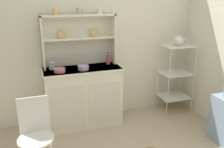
% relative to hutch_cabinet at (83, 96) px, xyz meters
% --- Properties ---
extents(wall_back, '(3.84, 0.05, 2.50)m').
position_rel_hutch_cabinet_xyz_m(wall_back, '(0.20, 0.26, 0.81)').
color(wall_back, silver).
rests_on(wall_back, ground).
extents(hutch_cabinet, '(1.08, 0.45, 0.86)m').
position_rel_hutch_cabinet_xyz_m(hutch_cabinet, '(0.00, 0.00, 0.00)').
color(hutch_cabinet, silver).
rests_on(hutch_cabinet, ground).
extents(hutch_shelf_unit, '(1.01, 0.18, 0.71)m').
position_rel_hutch_cabinet_xyz_m(hutch_shelf_unit, '(0.00, 0.16, 0.84)').
color(hutch_shelf_unit, silver).
rests_on(hutch_shelf_unit, hutch_cabinet).
extents(bakers_rack, '(0.47, 0.36, 1.09)m').
position_rel_hutch_cabinet_xyz_m(bakers_rack, '(1.49, -0.03, 0.23)').
color(bakers_rack, silver).
rests_on(bakers_rack, ground).
extents(wire_chair, '(0.36, 0.36, 0.85)m').
position_rel_hutch_cabinet_xyz_m(wire_chair, '(-0.68, -0.86, 0.07)').
color(wire_chair, white).
rests_on(wire_chair, ground).
extents(cup_gold_0, '(0.09, 0.07, 0.08)m').
position_rel_hutch_cabinet_xyz_m(cup_gold_0, '(-0.30, 0.12, 1.17)').
color(cup_gold_0, '#DBB760').
rests_on(cup_gold_0, hutch_shelf_unit).
extents(cup_sage_1, '(0.09, 0.07, 0.09)m').
position_rel_hutch_cabinet_xyz_m(cup_sage_1, '(0.01, 0.12, 1.18)').
color(cup_sage_1, '#9EB78E').
rests_on(cup_sage_1, hutch_shelf_unit).
extents(cup_cream_2, '(0.09, 0.08, 0.09)m').
position_rel_hutch_cabinet_xyz_m(cup_cream_2, '(0.30, 0.12, 1.18)').
color(cup_cream_2, silver).
rests_on(cup_cream_2, hutch_shelf_unit).
extents(bowl_mixing_large, '(0.15, 0.15, 0.05)m').
position_rel_hutch_cabinet_xyz_m(bowl_mixing_large, '(-0.32, -0.07, 0.44)').
color(bowl_mixing_large, '#D17A84').
rests_on(bowl_mixing_large, hutch_cabinet).
extents(bowl_floral_medium, '(0.15, 0.15, 0.06)m').
position_rel_hutch_cabinet_xyz_m(bowl_floral_medium, '(0.00, -0.07, 0.45)').
color(bowl_floral_medium, '#B79ECC').
rests_on(bowl_floral_medium, hutch_cabinet).
extents(jam_bottle, '(0.05, 0.05, 0.18)m').
position_rel_hutch_cabinet_xyz_m(jam_bottle, '(0.40, 0.09, 0.49)').
color(jam_bottle, '#B74C47').
rests_on(jam_bottle, hutch_cabinet).
extents(utensil_jar, '(0.08, 0.08, 0.24)m').
position_rel_hutch_cabinet_xyz_m(utensil_jar, '(-0.40, 0.08, 0.48)').
color(utensil_jar, '#B2B7C6').
rests_on(utensil_jar, hutch_cabinet).
extents(porcelain_teapot, '(0.24, 0.15, 0.17)m').
position_rel_hutch_cabinet_xyz_m(porcelain_teapot, '(1.48, -0.03, 0.72)').
color(porcelain_teapot, white).
rests_on(porcelain_teapot, bakers_rack).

